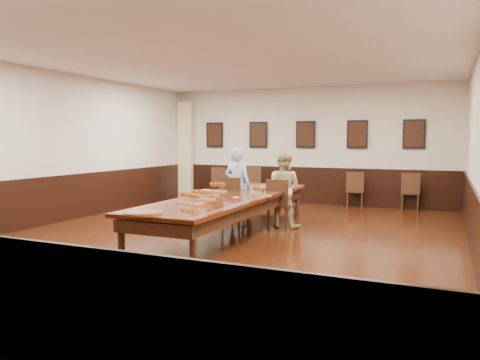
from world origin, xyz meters
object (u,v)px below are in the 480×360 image
at_px(spare_chair_a, 221,183).
at_px(spare_chair_c, 355,190).
at_px(chair_woman, 281,203).
at_px(person_woman, 283,189).
at_px(person_man, 238,186).
at_px(conference_table, 229,204).
at_px(spare_chair_b, 257,185).
at_px(spare_chair_d, 411,191).
at_px(chair_man, 235,201).
at_px(carved_platter, 143,213).

relative_size(spare_chair_a, spare_chair_c, 1.03).
xyz_separation_m(chair_woman, person_woman, (0.01, 0.10, 0.28)).
xyz_separation_m(person_man, conference_table, (0.39, -1.24, -0.19)).
distance_m(spare_chair_a, spare_chair_c, 3.86).
xyz_separation_m(spare_chair_a, person_man, (2.05, -3.41, 0.32)).
bearing_deg(spare_chair_c, spare_chair_a, -8.64).
bearing_deg(conference_table, spare_chair_a, 117.67).
distance_m(spare_chair_b, conference_table, 4.73).
bearing_deg(spare_chair_d, spare_chair_b, 0.67).
bearing_deg(conference_table, chair_woman, 65.19).
bearing_deg(spare_chair_b, person_woman, 123.65).
bearing_deg(spare_chair_c, person_woman, 67.08).
relative_size(chair_woman, spare_chair_d, 1.04).
distance_m(spare_chair_a, person_man, 3.99).
relative_size(chair_woman, person_man, 0.61).
bearing_deg(chair_man, spare_chair_a, -55.58).
relative_size(spare_chair_d, carved_platter, 1.46).
bearing_deg(carved_platter, person_woman, 78.36).
bearing_deg(chair_man, person_woman, -163.87).
bearing_deg(chair_woman, spare_chair_a, -44.56).
bearing_deg(spare_chair_d, spare_chair_a, -0.99).
bearing_deg(chair_woman, chair_man, 9.99).
bearing_deg(conference_table, person_man, 107.24).
distance_m(conference_table, carved_platter, 2.36).
distance_m(spare_chair_a, conference_table, 5.25).
height_order(spare_chair_a, carved_platter, spare_chair_a).
distance_m(spare_chair_a, spare_chair_b, 1.16).
xyz_separation_m(spare_chair_c, carved_platter, (-1.60, -6.99, 0.30)).
bearing_deg(conference_table, spare_chair_d, 59.64).
distance_m(person_man, conference_table, 1.31).
height_order(chair_woman, spare_chair_c, chair_woman).
bearing_deg(person_woman, spare_chair_d, -118.85).
distance_m(spare_chair_b, spare_chair_d, 4.06).
bearing_deg(spare_chair_a, person_man, 117.14).
xyz_separation_m(spare_chair_b, carved_platter, (1.10, -6.90, 0.27)).
bearing_deg(spare_chair_b, spare_chair_d, -173.74).
xyz_separation_m(chair_woman, carved_platter, (-0.75, -3.58, 0.28)).
distance_m(chair_woman, spare_chair_b, 3.80).
xyz_separation_m(chair_woman, spare_chair_d, (2.21, 3.50, -0.02)).
bearing_deg(person_woman, carved_platter, 82.38).
relative_size(chair_man, spare_chair_d, 1.06).
relative_size(spare_chair_c, person_man, 0.58).
xyz_separation_m(spare_chair_c, person_man, (-1.81, -3.40, 0.33)).
xyz_separation_m(spare_chair_a, spare_chair_d, (5.21, 0.09, -0.01)).
height_order(spare_chair_b, carved_platter, spare_chair_b).
bearing_deg(person_woman, spare_chair_c, -100.30).
height_order(chair_woman, spare_chair_d, chair_woman).
xyz_separation_m(chair_woman, conference_table, (-0.57, -1.24, 0.12)).
xyz_separation_m(spare_chair_d, person_woman, (-2.20, -3.40, 0.30)).
bearing_deg(conference_table, chair_man, 109.10).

